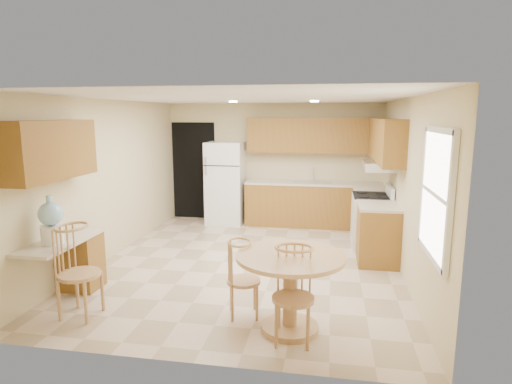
% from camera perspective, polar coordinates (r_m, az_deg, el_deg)
% --- Properties ---
extents(floor, '(5.50, 5.50, 0.00)m').
position_cam_1_polar(floor, '(6.71, -0.94, -9.45)').
color(floor, '#CCB094').
rests_on(floor, ground).
extents(ceiling, '(4.50, 5.50, 0.02)m').
position_cam_1_polar(ceiling, '(6.32, -1.01, 12.41)').
color(ceiling, white).
rests_on(ceiling, wall_back).
extents(wall_back, '(4.50, 0.02, 2.50)m').
position_cam_1_polar(wall_back, '(9.09, 2.29, 3.86)').
color(wall_back, beige).
rests_on(wall_back, floor).
extents(wall_front, '(4.50, 0.02, 2.50)m').
position_cam_1_polar(wall_front, '(3.79, -8.84, -5.40)').
color(wall_front, beige).
rests_on(wall_front, floor).
extents(wall_left, '(0.02, 5.50, 2.50)m').
position_cam_1_polar(wall_left, '(7.16, -18.95, 1.58)').
color(wall_left, beige).
rests_on(wall_left, floor).
extents(wall_right, '(0.02, 5.50, 2.50)m').
position_cam_1_polar(wall_right, '(6.37, 19.32, 0.53)').
color(wall_right, beige).
rests_on(wall_right, floor).
extents(doorway, '(0.90, 0.02, 2.10)m').
position_cam_1_polar(doorway, '(9.49, -8.28, 2.82)').
color(doorway, black).
rests_on(doorway, floor).
extents(base_cab_back, '(2.75, 0.60, 0.87)m').
position_cam_1_polar(base_cab_back, '(8.85, 7.62, -1.74)').
color(base_cab_back, olive).
rests_on(base_cab_back, floor).
extents(counter_back, '(2.75, 0.63, 0.04)m').
position_cam_1_polar(counter_back, '(8.77, 7.69, 1.17)').
color(counter_back, beige).
rests_on(counter_back, base_cab_back).
extents(base_cab_right_a, '(0.60, 0.59, 0.87)m').
position_cam_1_polar(base_cab_right_a, '(8.30, 14.90, -2.81)').
color(base_cab_right_a, olive).
rests_on(base_cab_right_a, floor).
extents(counter_right_a, '(0.63, 0.59, 0.04)m').
position_cam_1_polar(counter_right_a, '(8.21, 15.04, 0.29)').
color(counter_right_a, beige).
rests_on(counter_right_a, base_cab_right_a).
extents(base_cab_right_b, '(0.60, 0.80, 0.87)m').
position_cam_1_polar(base_cab_right_b, '(6.89, 15.91, -5.52)').
color(base_cab_right_b, olive).
rests_on(base_cab_right_b, floor).
extents(counter_right_b, '(0.63, 0.80, 0.04)m').
position_cam_1_polar(counter_right_b, '(6.79, 16.10, -1.82)').
color(counter_right_b, beige).
rests_on(counter_right_b, base_cab_right_b).
extents(upper_cab_back, '(2.75, 0.33, 0.70)m').
position_cam_1_polar(upper_cab_back, '(8.80, 7.88, 7.49)').
color(upper_cab_back, olive).
rests_on(upper_cab_back, wall_back).
extents(upper_cab_right, '(0.33, 2.42, 0.70)m').
position_cam_1_polar(upper_cab_right, '(7.48, 16.85, 6.66)').
color(upper_cab_right, olive).
rests_on(upper_cab_right, wall_right).
extents(upper_cab_left, '(0.33, 1.40, 0.70)m').
position_cam_1_polar(upper_cab_left, '(5.66, -25.60, 5.07)').
color(upper_cab_left, olive).
rests_on(upper_cab_left, wall_left).
extents(sink, '(0.78, 0.44, 0.01)m').
position_cam_1_polar(sink, '(8.76, 7.53, 1.31)').
color(sink, silver).
rests_on(sink, counter_back).
extents(range_hood, '(0.50, 0.76, 0.14)m').
position_cam_1_polar(range_hood, '(7.47, 16.06, 3.39)').
color(range_hood, silver).
rests_on(range_hood, upper_cab_right).
extents(desk_pedestal, '(0.48, 0.42, 0.72)m').
position_cam_1_polar(desk_pedestal, '(6.13, -22.34, -8.62)').
color(desk_pedestal, olive).
rests_on(desk_pedestal, floor).
extents(desk_top, '(0.50, 1.20, 0.04)m').
position_cam_1_polar(desk_top, '(5.72, -24.62, -6.04)').
color(desk_top, beige).
rests_on(desk_top, desk_pedestal).
extents(window, '(0.06, 1.12, 1.30)m').
position_cam_1_polar(window, '(4.54, 22.95, -0.25)').
color(window, white).
rests_on(window, wall_right).
extents(can_light_a, '(0.14, 0.14, 0.02)m').
position_cam_1_polar(can_light_a, '(7.59, -3.05, 11.93)').
color(can_light_a, white).
rests_on(can_light_a, ceiling).
extents(can_light_b, '(0.14, 0.14, 0.02)m').
position_cam_1_polar(can_light_b, '(7.41, 7.80, 11.89)').
color(can_light_b, white).
rests_on(can_light_b, ceiling).
extents(refrigerator, '(0.75, 0.73, 1.71)m').
position_cam_1_polar(refrigerator, '(8.97, -4.05, 1.22)').
color(refrigerator, white).
rests_on(refrigerator, floor).
extents(stove, '(0.65, 0.76, 1.09)m').
position_cam_1_polar(stove, '(7.63, 15.15, -3.69)').
color(stove, white).
rests_on(stove, floor).
extents(dining_table, '(1.14, 1.14, 0.84)m').
position_cam_1_polar(dining_table, '(4.58, 4.60, -11.77)').
color(dining_table, tan).
rests_on(dining_table, floor).
extents(chair_table_a, '(0.38, 0.50, 0.87)m').
position_cam_1_polar(chair_table_a, '(4.81, -1.87, -10.86)').
color(chair_table_a, tan).
rests_on(chair_table_a, floor).
extents(chair_table_b, '(0.43, 0.43, 0.97)m').
position_cam_1_polar(chair_table_b, '(4.26, 4.89, -12.87)').
color(chair_table_b, tan).
rests_on(chair_table_b, floor).
extents(chair_desk, '(0.46, 0.59, 1.04)m').
position_cam_1_polar(chair_desk, '(5.15, -23.18, -9.00)').
color(chair_desk, tan).
rests_on(chair_desk, floor).
extents(water_crock, '(0.28, 0.28, 0.58)m').
position_cam_1_polar(water_crock, '(5.54, -25.64, -3.63)').
color(water_crock, white).
rests_on(water_crock, desk_top).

